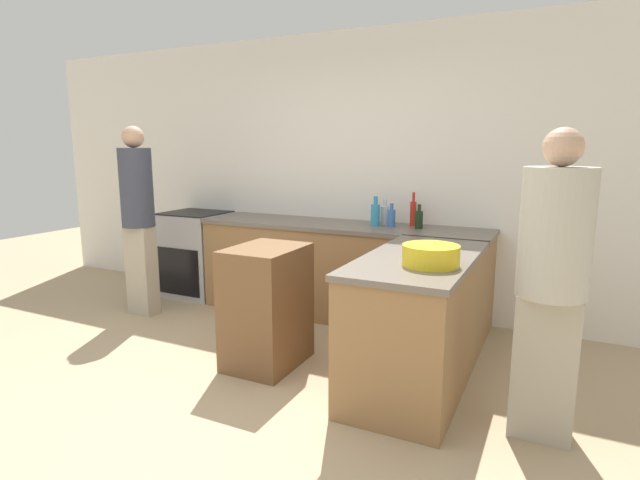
# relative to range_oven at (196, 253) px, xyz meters

# --- Properties ---
(ground_plane) EXTENTS (14.00, 14.00, 0.00)m
(ground_plane) POSITION_rel_range_oven_xyz_m (1.74, -2.03, -0.45)
(ground_plane) COLOR tan
(wall_back) EXTENTS (8.00, 0.06, 2.70)m
(wall_back) POSITION_rel_range_oven_xyz_m (1.74, 0.35, 0.90)
(wall_back) COLOR white
(wall_back) RESTS_ON ground_plane
(counter_back) EXTENTS (2.77, 0.68, 0.89)m
(counter_back) POSITION_rel_range_oven_xyz_m (1.74, 0.00, -0.00)
(counter_back) COLOR olive
(counter_back) RESTS_ON ground_plane
(counter_peninsula) EXTENTS (0.69, 1.49, 0.89)m
(counter_peninsula) POSITION_rel_range_oven_xyz_m (2.78, -1.05, -0.00)
(counter_peninsula) COLOR olive
(counter_peninsula) RESTS_ON ground_plane
(range_oven) EXTENTS (0.70, 0.65, 0.91)m
(range_oven) POSITION_rel_range_oven_xyz_m (0.00, 0.00, 0.00)
(range_oven) COLOR #ADADB2
(range_oven) RESTS_ON ground_plane
(island_table) EXTENTS (0.47, 0.62, 0.89)m
(island_table) POSITION_rel_range_oven_xyz_m (1.70, -1.25, -0.01)
(island_table) COLOR brown
(island_table) RESTS_ON ground_plane
(mixing_bowl) EXTENTS (0.35, 0.35, 0.13)m
(mixing_bowl) POSITION_rel_range_oven_xyz_m (2.91, -1.31, 0.51)
(mixing_bowl) COLOR yellow
(mixing_bowl) RESTS_ON counter_peninsula
(dish_soap_bottle) EXTENTS (0.08, 0.08, 0.27)m
(dish_soap_bottle) POSITION_rel_range_oven_xyz_m (2.07, 0.05, 0.55)
(dish_soap_bottle) COLOR #338CBF
(dish_soap_bottle) RESTS_ON counter_back
(vinegar_bottle_clear) EXTENTS (0.08, 0.08, 0.23)m
(vinegar_bottle_clear) POSITION_rel_range_oven_xyz_m (2.13, 0.15, 0.54)
(vinegar_bottle_clear) COLOR silver
(vinegar_bottle_clear) RESTS_ON counter_back
(water_bottle_blue) EXTENTS (0.07, 0.07, 0.21)m
(water_bottle_blue) POSITION_rel_range_oven_xyz_m (2.22, 0.05, 0.53)
(water_bottle_blue) COLOR #386BB7
(water_bottle_blue) RESTS_ON counter_back
(wine_bottle_dark) EXTENTS (0.07, 0.07, 0.22)m
(wine_bottle_dark) POSITION_rel_range_oven_xyz_m (2.48, 0.04, 0.53)
(wine_bottle_dark) COLOR black
(wine_bottle_dark) RESTS_ON counter_back
(hot_sauce_bottle) EXTENTS (0.06, 0.06, 0.31)m
(hot_sauce_bottle) POSITION_rel_range_oven_xyz_m (2.39, 0.18, 0.56)
(hot_sauce_bottle) COLOR red
(hot_sauce_bottle) RESTS_ON counter_back
(person_by_range) EXTENTS (0.30, 0.30, 1.80)m
(person_by_range) POSITION_rel_range_oven_xyz_m (0.00, -0.80, 0.54)
(person_by_range) COLOR #ADA38E
(person_by_range) RESTS_ON ground_plane
(person_at_peninsula) EXTENTS (0.36, 0.36, 1.70)m
(person_at_peninsula) POSITION_rel_range_oven_xyz_m (3.58, -1.39, 0.47)
(person_at_peninsula) COLOR #ADA38E
(person_at_peninsula) RESTS_ON ground_plane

